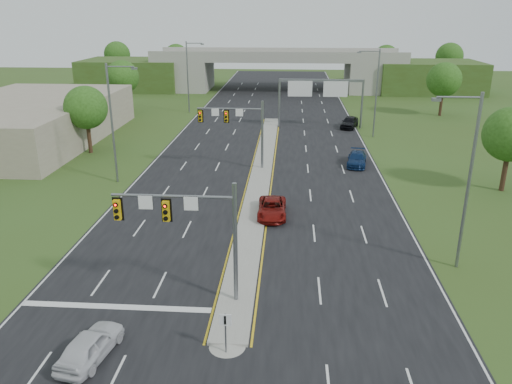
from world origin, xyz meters
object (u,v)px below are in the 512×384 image
at_px(car_far_a, 272,208).
at_px(car_white, 90,345).
at_px(signal_mast_far, 240,124).
at_px(car_far_b, 357,159).
at_px(car_far_c, 350,122).
at_px(overpass, 278,73).
at_px(keep_right_sign, 225,327).
at_px(sign_gantry, 320,90).
at_px(signal_mast_near, 192,223).

bearing_deg(car_far_a, car_white, -114.55).
bearing_deg(signal_mast_far, car_white, -97.48).
bearing_deg(car_far_b, car_white, -107.13).
bearing_deg(car_far_a, signal_mast_far, 105.82).
bearing_deg(car_far_c, overpass, 125.68).
xyz_separation_m(keep_right_sign, car_far_a, (1.50, 17.03, -0.84)).
relative_size(sign_gantry, car_white, 2.85).
bearing_deg(sign_gantry, signal_mast_far, -114.11).
relative_size(signal_mast_far, overpass, 0.09).
distance_m(signal_mast_far, car_white, 30.70).
bearing_deg(signal_mast_near, overpass, 88.38).
xyz_separation_m(keep_right_sign, car_white, (-6.23, -0.73, -0.80)).
bearing_deg(signal_mast_near, keep_right_sign, -63.06).
xyz_separation_m(overpass, car_far_b, (9.85, -52.95, -2.86)).
bearing_deg(overpass, car_far_c, -72.46).
distance_m(signal_mast_near, car_far_a, 13.73).
bearing_deg(keep_right_sign, car_far_b, 72.67).
height_order(sign_gantry, car_far_a, sign_gantry).
distance_m(signal_mast_far, car_far_b, 12.94).
bearing_deg(keep_right_sign, car_far_a, 84.97).
relative_size(signal_mast_near, overpass, 0.09).
distance_m(signal_mast_far, car_far_c, 24.54).
relative_size(keep_right_sign, car_far_a, 0.46).
height_order(car_white, car_far_b, car_white).
distance_m(keep_right_sign, car_far_b, 33.09).
relative_size(signal_mast_far, keep_right_sign, 3.18).
relative_size(car_far_a, car_far_b, 1.02).
distance_m(signal_mast_far, overpass, 55.13).
height_order(car_far_b, car_far_c, car_far_c).
height_order(signal_mast_far, sign_gantry, signal_mast_far).
bearing_deg(car_far_b, sign_gantry, 109.39).
bearing_deg(sign_gantry, car_white, -104.43).
height_order(signal_mast_far, overpass, overpass).
relative_size(overpass, car_far_b, 17.10).
xyz_separation_m(keep_right_sign, car_far_b, (9.85, 31.58, -0.82)).
distance_m(overpass, car_far_a, 67.58).
bearing_deg(car_white, keep_right_sign, -162.83).
bearing_deg(signal_mast_near, car_far_a, 73.34).
relative_size(car_white, car_far_c, 0.87).
bearing_deg(car_far_c, signal_mast_near, -88.19).
relative_size(keep_right_sign, car_white, 0.54).
bearing_deg(car_far_c, car_far_a, -88.06).
relative_size(keep_right_sign, overpass, 0.03).
xyz_separation_m(sign_gantry, car_far_c, (4.32, 0.28, -4.42)).
bearing_deg(car_far_b, signal_mast_near, -104.74).
relative_size(signal_mast_near, car_far_c, 1.50).
distance_m(sign_gantry, car_far_b, 18.71).
bearing_deg(keep_right_sign, signal_mast_near, 116.94).
distance_m(signal_mast_near, car_far_b, 29.98).
bearing_deg(overpass, signal_mast_near, -91.62).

